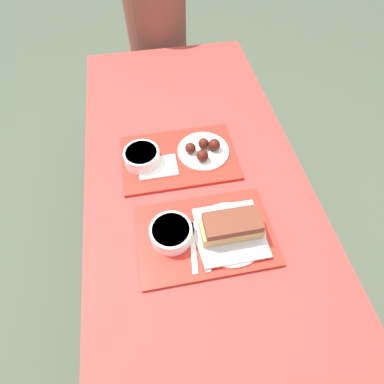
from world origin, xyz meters
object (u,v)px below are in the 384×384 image
object	(u,v)px
tray_far	(179,158)
wings_plate_far	(204,149)
brisket_sandwich_plate	(231,229)
tray_near	(205,235)
bowl_coleslaw_near	(171,233)
person_seated_across	(156,18)
bowl_coleslaw_far	(142,156)

from	to	relation	value
tray_far	wings_plate_far	distance (m)	0.10
tray_far	brisket_sandwich_plate	size ratio (longest dim) A/B	1.89
wings_plate_far	brisket_sandwich_plate	bearing A→B (deg)	-88.09
wings_plate_far	tray_near	bearing A→B (deg)	-100.74
bowl_coleslaw_near	person_seated_across	size ratio (longest dim) A/B	0.17
tray_near	bowl_coleslaw_far	size ratio (longest dim) A/B	3.29
bowl_coleslaw_near	brisket_sandwich_plate	size ratio (longest dim) A/B	0.57
tray_near	brisket_sandwich_plate	distance (m)	0.09
brisket_sandwich_plate	bowl_coleslaw_far	xyz separation A→B (m)	(-0.24, 0.35, -0.00)
tray_far	tray_near	bearing A→B (deg)	-84.72
bowl_coleslaw_far	brisket_sandwich_plate	bearing A→B (deg)	-55.07
bowl_coleslaw_near	tray_near	bearing A→B (deg)	-5.02
tray_near	bowl_coleslaw_far	xyz separation A→B (m)	(-0.17, 0.33, 0.04)
tray_near	brisket_sandwich_plate	xyz separation A→B (m)	(0.08, -0.01, 0.04)
wings_plate_far	bowl_coleslaw_far	bearing A→B (deg)	-178.89
tray_far	bowl_coleslaw_near	size ratio (longest dim) A/B	3.29
tray_far	person_seated_across	bearing A→B (deg)	88.26
brisket_sandwich_plate	wings_plate_far	size ratio (longest dim) A/B	1.16
wings_plate_far	person_seated_across	world-z (taller)	person_seated_across
tray_far	bowl_coleslaw_far	xyz separation A→B (m)	(-0.14, -0.00, 0.04)
bowl_coleslaw_far	wings_plate_far	world-z (taller)	same
tray_near	wings_plate_far	size ratio (longest dim) A/B	2.20
bowl_coleslaw_near	wings_plate_far	size ratio (longest dim) A/B	0.67
brisket_sandwich_plate	wings_plate_far	xyz separation A→B (m)	(-0.01, 0.35, -0.02)
tray_far	person_seated_across	world-z (taller)	person_seated_across
tray_far	bowl_coleslaw_near	distance (m)	0.34
tray_near	person_seated_across	distance (m)	1.32
brisket_sandwich_plate	wings_plate_far	world-z (taller)	brisket_sandwich_plate
brisket_sandwich_plate	person_seated_across	bearing A→B (deg)	93.29
tray_near	bowl_coleslaw_far	distance (m)	0.37
bowl_coleslaw_near	wings_plate_far	distance (m)	0.37
tray_far	person_seated_across	distance (m)	0.99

